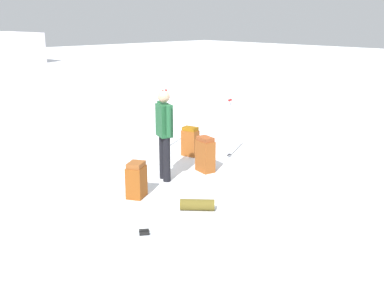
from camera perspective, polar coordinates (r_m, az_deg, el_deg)
The scene contains 9 objects.
ground_plane at distance 8.89m, azimuth -0.00°, elevation -4.36°, with size 80.00×80.00×0.00m, color white.
skier_standing at distance 8.63m, azimuth -3.40°, elevation 1.63°, with size 0.32×0.54×1.70m.
ski_pair_near at distance 6.77m, azimuth -5.85°, elevation -10.84°, with size 1.61×1.17×0.05m.
backpack_large_dark at distance 10.32m, azimuth -0.22°, elevation 0.28°, with size 0.30×0.39×0.65m.
backpack_bright at distance 9.25m, azimuth 1.62°, elevation -1.31°, with size 0.31×0.41×0.71m.
backpack_small_spare at distance 8.01m, azimuth -6.81°, elevation -4.40°, with size 0.44×0.41×0.62m.
ski_poles_planted_near at distance 10.12m, azimuth 4.60°, elevation 2.29°, with size 0.15×0.09×1.30m.
ski_poles_planted_far at distance 10.78m, azimuth -3.34°, elevation 3.38°, with size 0.19×0.11×1.40m.
sleeping_mat_rolled at distance 7.50m, azimuth 0.65°, elevation -7.43°, with size 0.18×0.18×0.55m, color brown.
Camera 1 is at (-5.73, -6.10, 2.98)m, focal length 43.66 mm.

